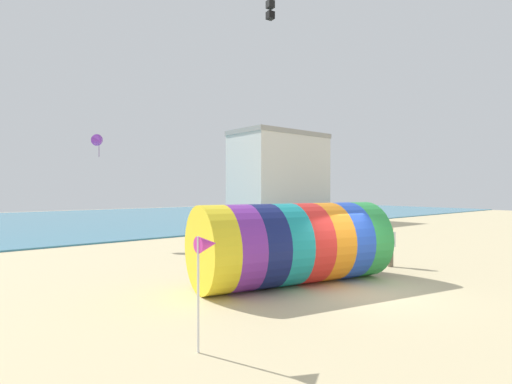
{
  "coord_description": "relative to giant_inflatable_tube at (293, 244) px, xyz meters",
  "views": [
    {
      "loc": [
        -11.01,
        -7.56,
        3.37
      ],
      "look_at": [
        -0.93,
        4.46,
        3.26
      ],
      "focal_mm": 28.0,
      "sensor_mm": 36.0,
      "label": 1
    }
  ],
  "objects": [
    {
      "name": "promenade_building",
      "position": [
        19.33,
        21.2,
        3.3
      ],
      "size": [
        10.26,
        5.82,
        9.44
      ],
      "color": "silver",
      "rests_on": "ground"
    },
    {
      "name": "kite_black_box",
      "position": [
        5.21,
        6.99,
        12.2
      ],
      "size": [
        0.44,
        0.44,
        1.12
      ],
      "color": "black"
    },
    {
      "name": "kite_handler",
      "position": [
        5.48,
        -0.53,
        -0.52
      ],
      "size": [
        0.27,
        0.39,
        1.76
      ],
      "color": "#726651",
      "rests_on": "ground"
    },
    {
      "name": "sea",
      "position": [
        0.91,
        34.91,
        -1.38
      ],
      "size": [
        120.0,
        40.0,
        0.1
      ],
      "primitive_type": "cube",
      "color": "teal",
      "rests_on": "ground"
    },
    {
      "name": "beach_flag",
      "position": [
        -5.56,
        -2.99,
        0.69
      ],
      "size": [
        0.47,
        0.36,
        2.4
      ],
      "color": "silver",
      "rests_on": "ground"
    },
    {
      "name": "giant_inflatable_tube",
      "position": [
        0.0,
        0.0,
        0.0
      ],
      "size": [
        7.47,
        4.32,
        2.86
      ],
      "color": "yellow",
      "rests_on": "ground"
    },
    {
      "name": "kite_purple_delta",
      "position": [
        -1.95,
        14.4,
        4.84
      ],
      "size": [
        0.74,
        0.88,
        1.4
      ],
      "color": "purple"
    },
    {
      "name": "ground_plane",
      "position": [
        0.91,
        -2.46,
        -1.43
      ],
      "size": [
        120.0,
        120.0,
        0.0
      ],
      "primitive_type": "plane",
      "color": "#CCBA8C"
    }
  ]
}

